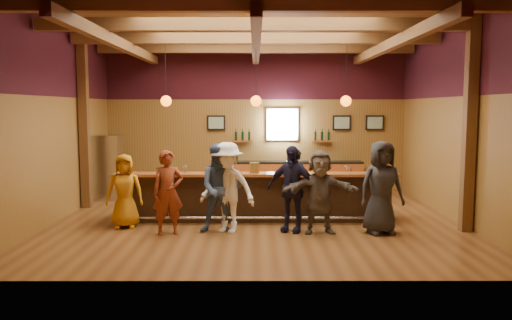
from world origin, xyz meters
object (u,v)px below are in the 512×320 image
object	(u,v)px
customer_orange	(125,191)
customer_dark	(381,187)
bar_counter	(257,196)
customer_denim	(221,188)
back_bar_cabinet	(296,177)
customer_navy	(291,189)
customer_redvest	(168,192)
customer_white	(227,188)
stainless_fridge	(108,167)
bottle_a	(288,166)
ice_bucket	(254,168)
customer_brown	(320,192)
bartender	(295,180)

from	to	relation	value
customer_orange	customer_dark	distance (m)	5.36
bar_counter	customer_denim	world-z (taller)	customer_denim
customer_denim	customer_dark	size ratio (longest dim) A/B	0.96
back_bar_cabinet	customer_navy	bearing A→B (deg)	-95.69
customer_redvest	customer_white	bearing A→B (deg)	-8.79
stainless_fridge	customer_dark	xyz separation A→B (m)	(6.63, -3.79, 0.05)
stainless_fridge	customer_redvest	size ratio (longest dim) A/B	1.05
back_bar_cabinet	bottle_a	xyz separation A→B (m)	(-0.49, -3.78, 0.77)
customer_orange	customer_dark	size ratio (longest dim) A/B	0.83
customer_redvest	customer_denim	bearing A→B (deg)	-8.79
stainless_fridge	customer_redvest	bearing A→B (deg)	-58.80
customer_navy	ice_bucket	bearing A→B (deg)	155.11
stainless_fridge	customer_brown	xyz separation A→B (m)	(5.40, -3.76, -0.05)
customer_orange	ice_bucket	bearing A→B (deg)	3.63
bar_counter	customer_white	xyz separation A→B (m)	(-0.61, -1.23, 0.41)
back_bar_cabinet	customer_white	world-z (taller)	customer_white
customer_white	bartender	xyz separation A→B (m)	(1.56, 1.99, -0.15)
customer_orange	customer_white	world-z (taller)	customer_white
bartender	bar_counter	bearing A→B (deg)	59.06
customer_denim	ice_bucket	world-z (taller)	customer_denim
back_bar_cabinet	customer_navy	distance (m)	4.78
customer_denim	bartender	xyz separation A→B (m)	(1.69, 2.01, -0.13)
back_bar_cabinet	customer_denim	size ratio (longest dim) A/B	2.19
customer_orange	bottle_a	distance (m)	3.59
bar_counter	bottle_a	world-z (taller)	bottle_a
customer_orange	customer_brown	size ratio (longest dim) A/B	0.93
customer_redvest	bottle_a	world-z (taller)	customer_redvest
bartender	ice_bucket	world-z (taller)	bartender
customer_brown	bottle_a	world-z (taller)	customer_brown
back_bar_cabinet	bottle_a	bearing A→B (deg)	-97.36
customer_redvest	stainless_fridge	bearing A→B (deg)	104.83
bottle_a	customer_orange	bearing A→B (deg)	-170.11
ice_bucket	bottle_a	world-z (taller)	bottle_a
customer_redvest	ice_bucket	size ratio (longest dim) A/B	7.34
bar_counter	customer_brown	world-z (taller)	customer_brown
customer_brown	bottle_a	bearing A→B (deg)	115.61
customer_brown	customer_navy	bearing A→B (deg)	164.21
customer_brown	ice_bucket	bearing A→B (deg)	140.57
customer_orange	customer_dark	world-z (taller)	customer_dark
stainless_fridge	ice_bucket	world-z (taller)	stainless_fridge
customer_navy	customer_redvest	bearing A→B (deg)	-151.40
back_bar_cabinet	bartender	bearing A→B (deg)	-94.74
bar_counter	customer_orange	distance (m)	2.95
back_bar_cabinet	stainless_fridge	distance (m)	5.43
customer_orange	customer_denim	world-z (taller)	customer_denim
customer_navy	stainless_fridge	bearing A→B (deg)	166.90
customer_orange	customer_redvest	xyz separation A→B (m)	(1.02, -0.56, 0.06)
customer_navy	customer_white	bearing A→B (deg)	-153.92
customer_denim	customer_white	xyz separation A→B (m)	(0.13, 0.02, 0.01)
bar_counter	bottle_a	size ratio (longest dim) A/B	18.01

